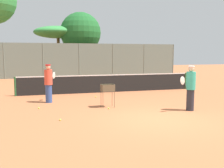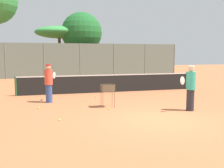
% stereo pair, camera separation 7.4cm
% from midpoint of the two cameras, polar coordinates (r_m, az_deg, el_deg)
% --- Properties ---
extents(ground_plane, '(80.00, 80.00, 0.00)m').
position_cam_midpoint_polar(ground_plane, '(9.49, 10.21, -7.64)').
color(ground_plane, '#B7663D').
extents(tennis_net, '(10.67, 0.10, 1.07)m').
position_cam_midpoint_polar(tennis_net, '(15.79, -0.99, 0.21)').
color(tennis_net, '#26592D').
rests_on(tennis_net, ground_plane).
extents(back_fence, '(20.87, 0.08, 3.33)m').
position_cam_midpoint_polar(back_fence, '(26.18, -7.21, 5.13)').
color(back_fence, slate).
rests_on(back_fence, ground_plane).
extents(tree_0, '(5.27, 5.27, 5.32)m').
position_cam_midpoint_polar(tree_0, '(29.96, -11.73, 10.90)').
color(tree_0, brown).
rests_on(tree_0, ground_plane).
extents(tree_2, '(4.41, 4.41, 6.79)m').
position_cam_midpoint_polar(tree_2, '(29.21, -6.94, 11.00)').
color(tree_2, brown).
rests_on(tree_2, ground_plane).
extents(player_white_outfit, '(0.60, 0.83, 1.82)m').
position_cam_midpoint_polar(player_white_outfit, '(12.78, -13.81, 0.24)').
color(player_white_outfit, '#334C8C').
rests_on(player_white_outfit, ground_plane).
extents(player_red_cap, '(0.89, 0.49, 1.84)m').
position_cam_midpoint_polar(player_red_cap, '(11.10, 16.54, -0.72)').
color(player_red_cap, '#26262D').
rests_on(player_red_cap, ground_plane).
extents(ball_cart, '(0.56, 0.41, 1.00)m').
position_cam_midpoint_polar(ball_cart, '(11.35, -1.14, -1.24)').
color(ball_cart, brown).
rests_on(ball_cart, ground_plane).
extents(tennis_ball_1, '(0.07, 0.07, 0.07)m').
position_cam_midpoint_polar(tennis_ball_1, '(11.54, -15.82, -5.07)').
color(tennis_ball_1, '#D1E54C').
rests_on(tennis_ball_1, ground_plane).
extents(tennis_ball_2, '(0.07, 0.07, 0.07)m').
position_cam_midpoint_polar(tennis_ball_2, '(11.06, -0.95, -5.31)').
color(tennis_ball_2, '#D1E54C').
rests_on(tennis_ball_2, ground_plane).
extents(tennis_ball_3, '(0.07, 0.07, 0.07)m').
position_cam_midpoint_polar(tennis_ball_3, '(9.36, -11.44, -7.65)').
color(tennis_ball_3, '#D1E54C').
rests_on(tennis_ball_3, ground_plane).
extents(tennis_ball_4, '(0.07, 0.07, 0.07)m').
position_cam_midpoint_polar(tennis_ball_4, '(13.99, -3.75, -2.80)').
color(tennis_ball_4, '#D1E54C').
rests_on(tennis_ball_4, ground_plane).
extents(tennis_ball_5, '(0.07, 0.07, 0.07)m').
position_cam_midpoint_polar(tennis_ball_5, '(16.51, 16.64, -1.62)').
color(tennis_ball_5, '#D1E54C').
rests_on(tennis_ball_5, ground_plane).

